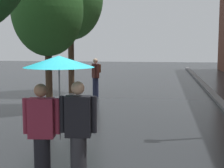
# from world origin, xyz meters

# --- Properties ---
(kerb_strip) EXTENTS (0.30, 36.00, 0.12)m
(kerb_strip) POSITION_xyz_m (3.20, 10.00, 0.06)
(kerb_strip) COLOR slate
(kerb_strip) RESTS_ON ground
(street_tree_1) EXTENTS (2.52, 2.52, 5.13)m
(street_tree_1) POSITION_xyz_m (-3.07, 6.56, 3.49)
(street_tree_1) COLOR #473323
(street_tree_1) RESTS_ON ground
(couple_under_umbrella) EXTENTS (1.16, 1.10, 2.13)m
(couple_under_umbrella) POSITION_xyz_m (-0.62, 0.04, 1.40)
(couple_under_umbrella) COLOR black
(couple_under_umbrella) RESTS_ON ground
(pedestrian_walking_midground) EXTENTS (0.44, 0.52, 1.69)m
(pedestrian_walking_midground) POSITION_xyz_m (-1.98, 9.60, 0.90)
(pedestrian_walking_midground) COLOR #1E233D
(pedestrian_walking_midground) RESTS_ON ground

